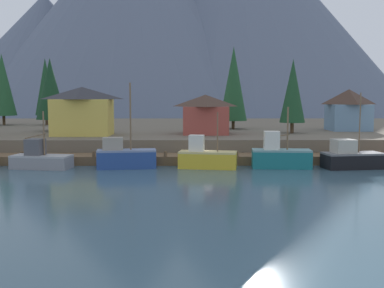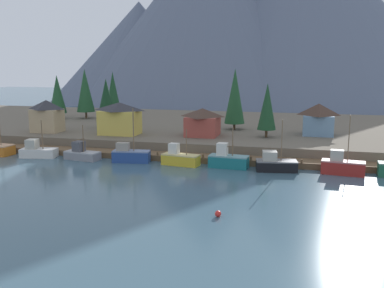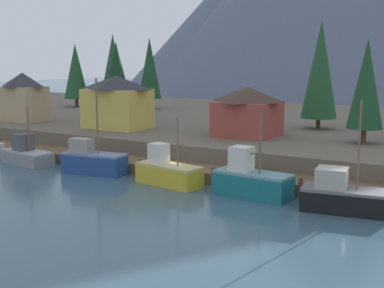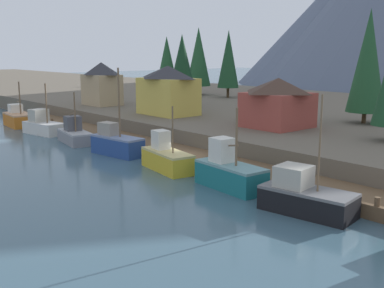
{
  "view_description": "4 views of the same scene",
  "coord_description": "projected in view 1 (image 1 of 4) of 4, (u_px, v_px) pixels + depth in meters",
  "views": [
    {
      "loc": [
        -1.34,
        -51.58,
        7.66
      ],
      "look_at": [
        -1.01,
        2.48,
        2.18
      ],
      "focal_mm": 43.76,
      "sensor_mm": 36.0,
      "label": 1
    },
    {
      "loc": [
        19.17,
        -67.81,
        16.2
      ],
      "look_at": [
        1.46,
        2.75,
        2.77
      ],
      "focal_mm": 39.86,
      "sensor_mm": 36.0,
      "label": 2
    },
    {
      "loc": [
        25.77,
        -38.99,
        10.81
      ],
      "look_at": [
        0.3,
        2.7,
        2.99
      ],
      "focal_mm": 48.97,
      "sensor_mm": 36.0,
      "label": 3
    },
    {
      "loc": [
        34.2,
        -27.77,
        10.71
      ],
      "look_at": [
        0.34,
        1.5,
        2.01
      ],
      "focal_mm": 44.32,
      "sensor_mm": 36.0,
      "label": 4
    }
  ],
  "objects": [
    {
      "name": "shoreline_bank",
      "position": [
        197.0,
        133.0,
        83.8
      ],
      "size": [
        400.0,
        56.0,
        2.5
      ],
      "primitive_type": "cube",
      "color": "#665B4C",
      "rests_on": "ground_plane"
    },
    {
      "name": "fishing_boat_blue",
      "position": [
        125.0,
        157.0,
        50.26
      ],
      "size": [
        6.49,
        3.05,
        9.16
      ],
      "rotation": [
        0.0,
        0.0,
        0.13
      ],
      "color": "navy",
      "rests_on": "ground_plane"
    },
    {
      "name": "mountain_east_peak",
      "position": [
        233.0,
        10.0,
        197.88
      ],
      "size": [
        147.75,
        147.75,
        88.27
      ],
      "primitive_type": "cone",
      "color": "slate",
      "rests_on": "ground_plane"
    },
    {
      "name": "conifer_near_left",
      "position": [
        2.0,
        85.0,
        84.59
      ],
      "size": [
        4.69,
        4.69,
        12.91
      ],
      "color": "#4C3823",
      "rests_on": "shoreline_bank"
    },
    {
      "name": "conifer_back_left",
      "position": [
        50.0,
        89.0,
        69.89
      ],
      "size": [
        4.41,
        4.41,
        10.92
      ],
      "color": "#4C3823",
      "rests_on": "shoreline_bank"
    },
    {
      "name": "fishing_boat_teal",
      "position": [
        280.0,
        156.0,
        50.44
      ],
      "size": [
        6.43,
        2.93,
        6.57
      ],
      "rotation": [
        0.0,
        0.0,
        -0.08
      ],
      "color": "#196B70",
      "rests_on": "ground_plane"
    },
    {
      "name": "conifer_near_right",
      "position": [
        46.0,
        87.0,
        85.1
      ],
      "size": [
        3.92,
        3.92,
        12.16
      ],
      "color": "#4C3823",
      "rests_on": "shoreline_bank"
    },
    {
      "name": "house_yellow",
      "position": [
        82.0,
        111.0,
        62.47
      ],
      "size": [
        8.0,
        5.44,
        6.47
      ],
      "color": "gold",
      "rests_on": "shoreline_bank"
    },
    {
      "name": "fishing_boat_black",
      "position": [
        351.0,
        158.0,
        50.09
      ],
      "size": [
        6.59,
        3.63,
        8.09
      ],
      "rotation": [
        0.0,
        0.0,
        0.15
      ],
      "color": "black",
      "rests_on": "ground_plane"
    },
    {
      "name": "mountain_central_peak",
      "position": [
        132.0,
        17.0,
        177.01
      ],
      "size": [
        121.19,
        121.19,
        75.64
      ],
      "primitive_type": "cone",
      "color": "slate",
      "rests_on": "ground_plane"
    },
    {
      "name": "conifer_back_right",
      "position": [
        293.0,
        91.0,
        65.98
      ],
      "size": [
        3.58,
        3.58,
        10.46
      ],
      "color": "#4C3823",
      "rests_on": "shoreline_bank"
    },
    {
      "name": "fishing_boat_grey",
      "position": [
        40.0,
        159.0,
        50.03
      ],
      "size": [
        6.58,
        3.49,
        6.13
      ],
      "rotation": [
        0.0,
        0.0,
        -0.17
      ],
      "color": "gray",
      "rests_on": "ground_plane"
    },
    {
      "name": "conifer_mid_right",
      "position": [
        234.0,
        84.0,
        74.53
      ],
      "size": [
        4.37,
        4.37,
        13.12
      ],
      "color": "#4C3823",
      "rests_on": "shoreline_bank"
    },
    {
      "name": "mountain_west_peak",
      "position": [
        46.0,
        56.0,
        175.39
      ],
      "size": [
        83.46,
        83.46,
        45.57
      ],
      "primitive_type": "cone",
      "color": "slate",
      "rests_on": "ground_plane"
    },
    {
      "name": "fishing_boat_yellow",
      "position": [
        206.0,
        158.0,
        50.25
      ],
      "size": [
        6.44,
        3.27,
        6.04
      ],
      "rotation": [
        0.0,
        0.0,
        -0.16
      ],
      "color": "gold",
      "rests_on": "ground_plane"
    },
    {
      "name": "dock",
      "position": [
        201.0,
        159.0,
        54.02
      ],
      "size": [
        80.0,
        4.0,
        1.6
      ],
      "color": "brown",
      "rests_on": "ground_plane"
    },
    {
      "name": "ground_plane",
      "position": [
        198.0,
        150.0,
        72.04
      ],
      "size": [
        400.0,
        400.0,
        1.0
      ],
      "primitive_type": "cube",
      "color": "#3D5B6B"
    },
    {
      "name": "house_red",
      "position": [
        205.0,
        114.0,
        65.03
      ],
      "size": [
        6.45,
        6.69,
        5.45
      ],
      "color": "#9E4238",
      "rests_on": "shoreline_bank"
    },
    {
      "name": "house_blue",
      "position": [
        348.0,
        109.0,
        71.5
      ],
      "size": [
        6.1,
        5.74,
        6.3
      ],
      "color": "#6689A8",
      "rests_on": "shoreline_bank"
    }
  ]
}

